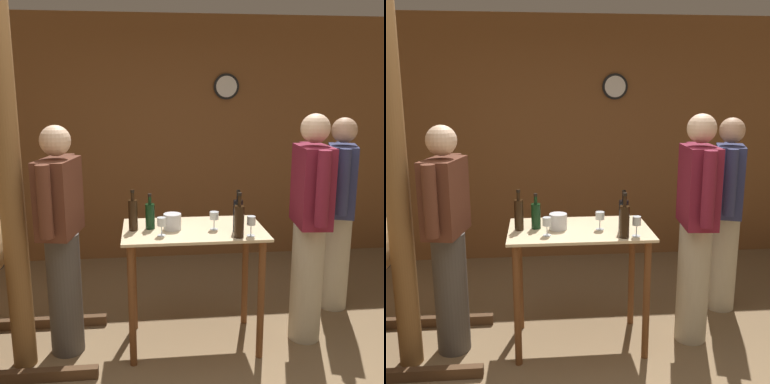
% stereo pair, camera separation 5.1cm
% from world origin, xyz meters
% --- Properties ---
extents(back_wall, '(8.40, 0.08, 2.70)m').
position_xyz_m(back_wall, '(0.00, 2.80, 1.35)').
color(back_wall, brown).
rests_on(back_wall, ground_plane).
extents(tasting_table, '(1.03, 0.62, 0.91)m').
position_xyz_m(tasting_table, '(-0.03, 0.89, 0.71)').
color(tasting_table, beige).
rests_on(tasting_table, ground_plane).
extents(wooden_post, '(0.16, 0.16, 2.70)m').
position_xyz_m(wooden_post, '(-1.24, 0.74, 1.35)').
color(wooden_post, brown).
rests_on(wooden_post, ground_plane).
extents(wine_bottle_far_left, '(0.07, 0.07, 0.30)m').
position_xyz_m(wine_bottle_far_left, '(-0.46, 0.89, 1.03)').
color(wine_bottle_far_left, black).
rests_on(wine_bottle_far_left, tasting_table).
extents(wine_bottle_left, '(0.07, 0.07, 0.26)m').
position_xyz_m(wine_bottle_left, '(-0.34, 0.92, 1.01)').
color(wine_bottle_left, black).
rests_on(wine_bottle_left, tasting_table).
extents(wine_bottle_center, '(0.07, 0.07, 0.31)m').
position_xyz_m(wine_bottle_center, '(0.26, 0.65, 1.03)').
color(wine_bottle_center, black).
rests_on(wine_bottle_center, tasting_table).
extents(wine_bottle_right, '(0.07, 0.07, 0.30)m').
position_xyz_m(wine_bottle_right, '(0.28, 0.79, 1.03)').
color(wine_bottle_right, black).
rests_on(wine_bottle_right, tasting_table).
extents(wine_glass_near_left, '(0.06, 0.06, 0.13)m').
position_xyz_m(wine_glass_near_left, '(-0.26, 0.75, 1.00)').
color(wine_glass_near_left, silver).
rests_on(wine_glass_near_left, tasting_table).
extents(wine_glass_near_center, '(0.07, 0.07, 0.13)m').
position_xyz_m(wine_glass_near_center, '(0.12, 0.85, 1.01)').
color(wine_glass_near_center, silver).
rests_on(wine_glass_near_center, tasting_table).
extents(wine_glass_near_right, '(0.06, 0.06, 0.14)m').
position_xyz_m(wine_glass_near_right, '(0.35, 0.68, 1.01)').
color(wine_glass_near_right, silver).
rests_on(wine_glass_near_right, tasting_table).
extents(ice_bucket, '(0.13, 0.13, 0.12)m').
position_xyz_m(ice_bucket, '(-0.18, 0.89, 0.97)').
color(ice_bucket, silver).
rests_on(ice_bucket, tasting_table).
extents(person_host, '(0.25, 0.59, 1.74)m').
position_xyz_m(person_host, '(0.84, 0.86, 0.92)').
color(person_host, '#B7AD93').
rests_on(person_host, ground_plane).
extents(person_visitor_with_scarf, '(0.34, 0.56, 1.68)m').
position_xyz_m(person_visitor_with_scarf, '(1.28, 1.35, 0.89)').
color(person_visitor_with_scarf, '#B7AD93').
rests_on(person_visitor_with_scarf, ground_plane).
extents(person_visitor_bearded, '(0.29, 0.58, 1.67)m').
position_xyz_m(person_visitor_bearded, '(-0.96, 0.88, 0.88)').
color(person_visitor_bearded, '#4C4742').
rests_on(person_visitor_bearded, ground_plane).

